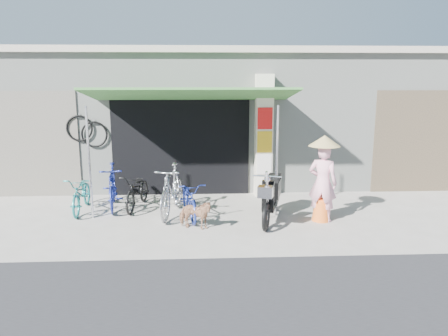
{
  "coord_description": "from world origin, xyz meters",
  "views": [
    {
      "loc": [
        -0.66,
        -8.2,
        2.93
      ],
      "look_at": [
        -0.2,
        1.0,
        1.0
      ],
      "focal_mm": 35.0,
      "sensor_mm": 36.0,
      "label": 1
    }
  ],
  "objects_px": {
    "bike_black": "(138,191)",
    "moped": "(271,196)",
    "bike_silver": "(172,190)",
    "street_dog": "(195,214)",
    "bike_navy": "(190,199)",
    "nun": "(323,179)",
    "bike_blue": "(112,187)",
    "bike_teal": "(82,194)"
  },
  "relations": [
    {
      "from": "nun",
      "to": "bike_silver",
      "type": "bearing_deg",
      "value": 17.91
    },
    {
      "from": "moped",
      "to": "bike_black",
      "type": "bearing_deg",
      "value": 178.46
    },
    {
      "from": "bike_blue",
      "to": "bike_navy",
      "type": "distance_m",
      "value": 1.92
    },
    {
      "from": "bike_blue",
      "to": "nun",
      "type": "bearing_deg",
      "value": -22.46
    },
    {
      "from": "moped",
      "to": "nun",
      "type": "relative_size",
      "value": 1.06
    },
    {
      "from": "moped",
      "to": "nun",
      "type": "height_order",
      "value": "nun"
    },
    {
      "from": "bike_silver",
      "to": "street_dog",
      "type": "relative_size",
      "value": 2.62
    },
    {
      "from": "nun",
      "to": "moped",
      "type": "bearing_deg",
      "value": 20.42
    },
    {
      "from": "bike_black",
      "to": "bike_navy",
      "type": "bearing_deg",
      "value": -22.69
    },
    {
      "from": "bike_black",
      "to": "street_dog",
      "type": "distance_m",
      "value": 1.97
    },
    {
      "from": "bike_blue",
      "to": "bike_navy",
      "type": "relative_size",
      "value": 1.08
    },
    {
      "from": "bike_teal",
      "to": "moped",
      "type": "bearing_deg",
      "value": -12.78
    },
    {
      "from": "bike_teal",
      "to": "nun",
      "type": "bearing_deg",
      "value": -12.17
    },
    {
      "from": "bike_teal",
      "to": "street_dog",
      "type": "distance_m",
      "value": 2.82
    },
    {
      "from": "bike_teal",
      "to": "bike_navy",
      "type": "xyz_separation_m",
      "value": [
        2.39,
        -0.55,
        0.0
      ]
    },
    {
      "from": "street_dog",
      "to": "moped",
      "type": "relative_size",
      "value": 0.37
    },
    {
      "from": "bike_teal",
      "to": "bike_navy",
      "type": "distance_m",
      "value": 2.45
    },
    {
      "from": "bike_silver",
      "to": "bike_navy",
      "type": "height_order",
      "value": "bike_silver"
    },
    {
      "from": "bike_silver",
      "to": "moped",
      "type": "bearing_deg",
      "value": -0.64
    },
    {
      "from": "street_dog",
      "to": "nun",
      "type": "relative_size",
      "value": 0.39
    },
    {
      "from": "bike_blue",
      "to": "bike_silver",
      "type": "bearing_deg",
      "value": -30.8
    },
    {
      "from": "nun",
      "to": "bike_blue",
      "type": "bearing_deg",
      "value": 13.99
    },
    {
      "from": "bike_teal",
      "to": "nun",
      "type": "height_order",
      "value": "nun"
    },
    {
      "from": "bike_navy",
      "to": "bike_teal",
      "type": "bearing_deg",
      "value": 155.9
    },
    {
      "from": "bike_blue",
      "to": "bike_navy",
      "type": "height_order",
      "value": "bike_blue"
    },
    {
      "from": "bike_black",
      "to": "bike_silver",
      "type": "xyz_separation_m",
      "value": [
        0.81,
        -0.53,
        0.15
      ]
    },
    {
      "from": "bike_black",
      "to": "bike_blue",
      "type": "bearing_deg",
      "value": -174.5
    },
    {
      "from": "bike_black",
      "to": "street_dog",
      "type": "xyz_separation_m",
      "value": [
        1.31,
        -1.46,
        -0.11
      ]
    },
    {
      "from": "bike_blue",
      "to": "bike_black",
      "type": "bearing_deg",
      "value": -11.99
    },
    {
      "from": "bike_black",
      "to": "bike_silver",
      "type": "bearing_deg",
      "value": -24.24
    },
    {
      "from": "bike_navy",
      "to": "moped",
      "type": "relative_size",
      "value": 0.81
    },
    {
      "from": "bike_black",
      "to": "bike_silver",
      "type": "height_order",
      "value": "bike_silver"
    },
    {
      "from": "bike_silver",
      "to": "bike_navy",
      "type": "bearing_deg",
      "value": -17.58
    },
    {
      "from": "nun",
      "to": "street_dog",
      "type": "bearing_deg",
      "value": 36.32
    },
    {
      "from": "bike_blue",
      "to": "bike_black",
      "type": "xyz_separation_m",
      "value": [
        0.57,
        -0.03,
        -0.1
      ]
    },
    {
      "from": "bike_black",
      "to": "moped",
      "type": "height_order",
      "value": "moped"
    },
    {
      "from": "bike_silver",
      "to": "street_dog",
      "type": "bearing_deg",
      "value": -51.1
    },
    {
      "from": "bike_black",
      "to": "nun",
      "type": "xyz_separation_m",
      "value": [
        3.92,
        -1.08,
        0.48
      ]
    },
    {
      "from": "street_dog",
      "to": "nun",
      "type": "height_order",
      "value": "nun"
    },
    {
      "from": "bike_blue",
      "to": "nun",
      "type": "height_order",
      "value": "nun"
    },
    {
      "from": "bike_teal",
      "to": "bike_navy",
      "type": "relative_size",
      "value": 1.0
    },
    {
      "from": "moped",
      "to": "bike_teal",
      "type": "bearing_deg",
      "value": -174.03
    }
  ]
}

